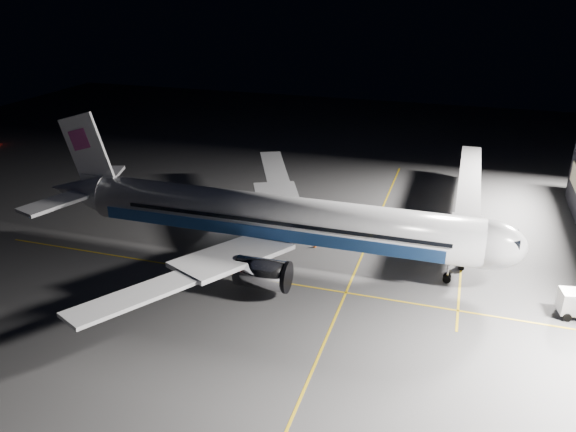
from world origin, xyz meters
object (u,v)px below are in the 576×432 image
(jet_bridge, at_px, (468,193))
(baggage_tug, at_px, (223,212))
(airliner, at_px, (269,218))
(safety_cone_c, at_px, (240,224))
(safety_cone_a, at_px, (311,225))
(safety_cone_b, at_px, (315,245))

(jet_bridge, height_order, baggage_tug, jet_bridge)
(airliner, height_order, baggage_tug, airliner)
(safety_cone_c, bearing_deg, jet_bridge, 19.96)
(jet_bridge, bearing_deg, safety_cone_a, -158.21)
(airliner, xyz_separation_m, baggage_tug, (-10.54, 9.46, -4.29))
(jet_bridge, xyz_separation_m, safety_cone_b, (-18.30, -14.06, -4.27))
(baggage_tug, height_order, safety_cone_c, baggage_tug)
(safety_cone_a, distance_m, safety_cone_c, 9.99)
(airliner, bearing_deg, jet_bridge, 38.04)
(baggage_tug, relative_size, safety_cone_b, 5.16)
(airliner, bearing_deg, baggage_tug, 138.08)
(airliner, relative_size, safety_cone_b, 98.70)
(airliner, distance_m, jet_bridge, 29.31)
(airliner, relative_size, safety_cone_c, 100.51)
(airliner, bearing_deg, safety_cone_b, 39.95)
(safety_cone_b, bearing_deg, jet_bridge, 37.53)
(safety_cone_a, height_order, safety_cone_b, safety_cone_b)
(airliner, xyz_separation_m, safety_cone_b, (4.78, 4.00, -4.85))
(baggage_tug, relative_size, safety_cone_c, 5.26)
(airliner, distance_m, baggage_tug, 14.80)
(jet_bridge, relative_size, safety_cone_b, 55.23)
(safety_cone_a, distance_m, safety_cone_b, 6.26)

